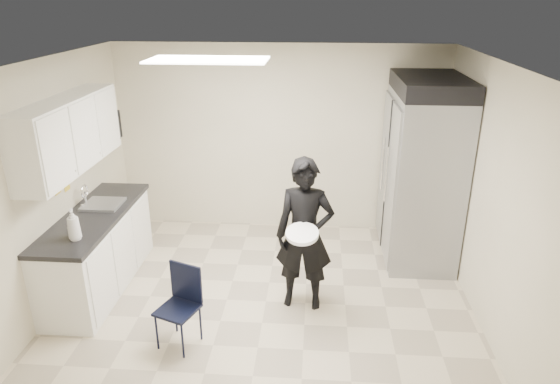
# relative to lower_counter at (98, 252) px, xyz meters

# --- Properties ---
(floor) EXTENTS (4.50, 4.50, 0.00)m
(floor) POSITION_rel_lower_counter_xyz_m (1.95, -0.20, -0.43)
(floor) COLOR #C3B599
(floor) RESTS_ON ground
(ceiling) EXTENTS (4.50, 4.50, 0.00)m
(ceiling) POSITION_rel_lower_counter_xyz_m (1.95, -0.20, 2.17)
(ceiling) COLOR silver
(ceiling) RESTS_ON back_wall
(back_wall) EXTENTS (4.50, 0.00, 4.50)m
(back_wall) POSITION_rel_lower_counter_xyz_m (1.95, 1.80, 0.87)
(back_wall) COLOR beige
(back_wall) RESTS_ON floor
(left_wall) EXTENTS (0.00, 4.00, 4.00)m
(left_wall) POSITION_rel_lower_counter_xyz_m (-0.30, -0.20, 0.87)
(left_wall) COLOR beige
(left_wall) RESTS_ON floor
(right_wall) EXTENTS (0.00, 4.00, 4.00)m
(right_wall) POSITION_rel_lower_counter_xyz_m (4.20, -0.20, 0.87)
(right_wall) COLOR beige
(right_wall) RESTS_ON floor
(ceiling_panel) EXTENTS (1.20, 0.60, 0.02)m
(ceiling_panel) POSITION_rel_lower_counter_xyz_m (1.35, 0.20, 2.14)
(ceiling_panel) COLOR white
(ceiling_panel) RESTS_ON ceiling
(lower_counter) EXTENTS (0.60, 1.90, 0.86)m
(lower_counter) POSITION_rel_lower_counter_xyz_m (0.00, 0.00, 0.00)
(lower_counter) COLOR silver
(lower_counter) RESTS_ON floor
(countertop) EXTENTS (0.64, 1.95, 0.05)m
(countertop) POSITION_rel_lower_counter_xyz_m (0.00, 0.00, 0.46)
(countertop) COLOR black
(countertop) RESTS_ON lower_counter
(sink) EXTENTS (0.42, 0.40, 0.14)m
(sink) POSITION_rel_lower_counter_xyz_m (0.02, 0.25, 0.44)
(sink) COLOR gray
(sink) RESTS_ON countertop
(faucet) EXTENTS (0.02, 0.02, 0.24)m
(faucet) POSITION_rel_lower_counter_xyz_m (-0.18, 0.25, 0.59)
(faucet) COLOR silver
(faucet) RESTS_ON countertop
(upper_cabinets) EXTENTS (0.35, 1.80, 0.75)m
(upper_cabinets) POSITION_rel_lower_counter_xyz_m (-0.13, 0.00, 1.40)
(upper_cabinets) COLOR silver
(upper_cabinets) RESTS_ON left_wall
(towel_dispenser) EXTENTS (0.22, 0.30, 0.35)m
(towel_dispenser) POSITION_rel_lower_counter_xyz_m (-0.19, 1.15, 1.19)
(towel_dispenser) COLOR black
(towel_dispenser) RESTS_ON left_wall
(notice_sticker_left) EXTENTS (0.00, 0.12, 0.07)m
(notice_sticker_left) POSITION_rel_lower_counter_xyz_m (-0.29, -0.10, 0.79)
(notice_sticker_left) COLOR yellow
(notice_sticker_left) RESTS_ON left_wall
(notice_sticker_right) EXTENTS (0.00, 0.12, 0.07)m
(notice_sticker_right) POSITION_rel_lower_counter_xyz_m (-0.29, 0.10, 0.75)
(notice_sticker_right) COLOR yellow
(notice_sticker_right) RESTS_ON left_wall
(commercial_fridge) EXTENTS (0.80, 1.35, 2.10)m
(commercial_fridge) POSITION_rel_lower_counter_xyz_m (3.78, 1.07, 0.62)
(commercial_fridge) COLOR gray
(commercial_fridge) RESTS_ON floor
(fridge_compressor) EXTENTS (0.80, 1.35, 0.20)m
(fridge_compressor) POSITION_rel_lower_counter_xyz_m (3.78, 1.07, 1.77)
(fridge_compressor) COLOR black
(fridge_compressor) RESTS_ON commercial_fridge
(folding_chair) EXTENTS (0.45, 0.45, 0.79)m
(folding_chair) POSITION_rel_lower_counter_xyz_m (1.19, -0.98, -0.04)
(folding_chair) COLOR black
(folding_chair) RESTS_ON floor
(man_tuxedo) EXTENTS (0.64, 0.45, 1.67)m
(man_tuxedo) POSITION_rel_lower_counter_xyz_m (2.37, -0.19, 0.41)
(man_tuxedo) COLOR black
(man_tuxedo) RESTS_ON floor
(bucket_lid) EXTENTS (0.35, 0.35, 0.04)m
(bucket_lid) POSITION_rel_lower_counter_xyz_m (2.35, -0.44, 0.54)
(bucket_lid) COLOR white
(bucket_lid) RESTS_ON man_tuxedo
(soap_bottle_a) EXTENTS (0.16, 0.16, 0.33)m
(soap_bottle_a) POSITION_rel_lower_counter_xyz_m (0.09, -0.60, 0.64)
(soap_bottle_a) COLOR white
(soap_bottle_a) RESTS_ON countertop
(soap_bottle_b) EXTENTS (0.11, 0.11, 0.18)m
(soap_bottle_b) POSITION_rel_lower_counter_xyz_m (0.06, -0.56, 0.57)
(soap_bottle_b) COLOR #AFB0BB
(soap_bottle_b) RESTS_ON countertop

